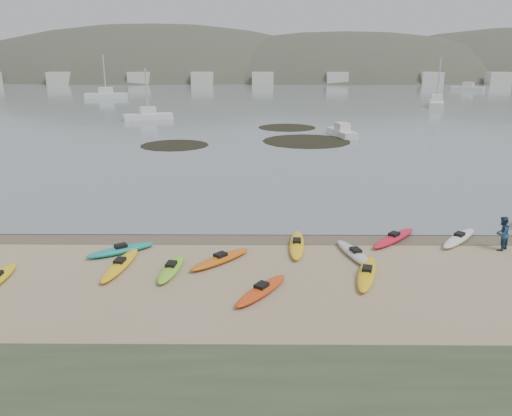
{
  "coord_description": "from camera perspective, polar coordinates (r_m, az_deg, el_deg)",
  "views": [
    {
      "loc": [
        0.19,
        -24.57,
        8.99
      ],
      "look_at": [
        0.0,
        0.0,
        1.5
      ],
      "focal_mm": 35.0,
      "sensor_mm": 36.0,
      "label": 1
    }
  ],
  "objects": [
    {
      "name": "person_east",
      "position": [
        26.72,
        26.29,
        -2.62
      ],
      "size": [
        1.04,
        1.01,
        1.68
      ],
      "primitive_type": "imported",
      "rotation": [
        0.0,
        0.0,
        3.83
      ],
      "color": "navy",
      "rests_on": "ground"
    },
    {
      "name": "water",
      "position": [
        324.69,
        0.43,
        15.38
      ],
      "size": [
        1200.0,
        1200.0,
        0.0
      ],
      "primitive_type": "plane",
      "color": "slate",
      "rests_on": "ground"
    },
    {
      "name": "far_town",
      "position": [
        169.81,
        2.49,
        14.59
      ],
      "size": [
        199.0,
        5.0,
        4.0
      ],
      "color": "beige",
      "rests_on": "ground"
    },
    {
      "name": "ground",
      "position": [
        26.16,
        0.0,
        -3.14
      ],
      "size": [
        600.0,
        600.0,
        0.0
      ],
      "primitive_type": "plane",
      "color": "tan",
      "rests_on": "ground"
    },
    {
      "name": "kelp_mats",
      "position": [
        57.71,
        1.57,
        8.02
      ],
      "size": [
        22.46,
        20.96,
        0.04
      ],
      "color": "black",
      "rests_on": "water"
    },
    {
      "name": "kayaks",
      "position": [
        22.85,
        0.74,
        -5.76
      ],
      "size": [
        22.86,
        9.2,
        0.34
      ],
      "color": "teal",
      "rests_on": "ground"
    },
    {
      "name": "moored_boats",
      "position": [
        105.5,
        5.94,
        12.3
      ],
      "size": [
        99.94,
        88.21,
        1.27
      ],
      "color": "silver",
      "rests_on": "ground"
    },
    {
      "name": "wet_sand",
      "position": [
        25.88,
        -0.01,
        -3.36
      ],
      "size": [
        60.0,
        60.0,
        0.0
      ],
      "primitive_type": "plane",
      "color": "brown",
      "rests_on": "ground"
    },
    {
      "name": "far_hills",
      "position": [
        223.42,
        10.72,
        10.27
      ],
      "size": [
        550.0,
        135.0,
        80.0
      ],
      "color": "#384235",
      "rests_on": "ground"
    }
  ]
}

